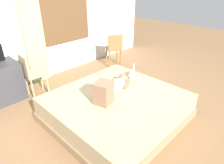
% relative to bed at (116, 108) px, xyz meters
% --- Properties ---
extents(ground_plane, '(16.00, 16.00, 0.00)m').
position_rel_bed_xyz_m(ground_plane, '(0.07, 0.03, -0.21)').
color(ground_plane, olive).
extents(back_wall_with_window, '(6.40, 0.14, 2.90)m').
position_rel_bed_xyz_m(back_wall_with_window, '(0.08, 2.35, 1.24)').
color(back_wall_with_window, silver).
rests_on(back_wall_with_window, ground).
extents(bed, '(2.01, 1.89, 0.43)m').
position_rel_bed_xyz_m(bed, '(0.00, 0.00, 0.00)').
color(bed, '#997A56').
rests_on(bed, ground).
extents(person_lying, '(0.93, 0.49, 0.34)m').
position_rel_bed_xyz_m(person_lying, '(0.01, 0.11, 0.33)').
color(person_lying, silver).
rests_on(person_lying, bed).
extents(cat, '(0.32, 0.23, 0.21)m').
position_rel_bed_xyz_m(cat, '(0.72, 0.27, 0.28)').
color(cat, silver).
rests_on(cat, bed).
extents(chair_by_desk, '(0.41, 0.41, 0.86)m').
position_rel_bed_xyz_m(chair_by_desk, '(-0.61, 1.68, 0.30)').
color(chair_by_desk, tan).
rests_on(chair_by_desk, ground).
extents(chair_spare, '(0.52, 0.52, 0.86)m').
position_rel_bed_xyz_m(chair_spare, '(1.61, 1.60, 0.30)').
color(chair_spare, brown).
rests_on(chair_spare, ground).
extents(curtain_left, '(0.44, 0.06, 2.66)m').
position_rel_bed_xyz_m(curtain_left, '(-0.18, 2.23, 1.12)').
color(curtain_left, '#ADCC75').
rests_on(curtain_left, ground).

